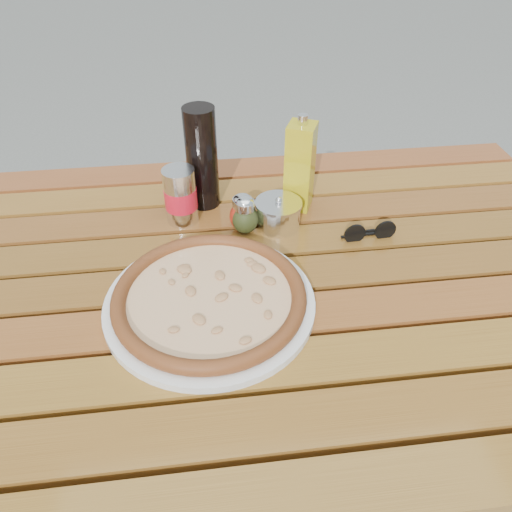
{
  "coord_description": "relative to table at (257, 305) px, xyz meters",
  "views": [
    {
      "loc": [
        -0.09,
        -0.68,
        1.36
      ],
      "look_at": [
        0.0,
        0.02,
        0.78
      ],
      "focal_mm": 35.0,
      "sensor_mm": 36.0,
      "label": 1
    }
  ],
  "objects": [
    {
      "name": "sunglasses",
      "position": [
        0.24,
        0.08,
        0.09
      ],
      "size": [
        0.11,
        0.03,
        0.04
      ],
      "rotation": [
        0.0,
        0.0,
        0.06
      ],
      "color": "black",
      "rests_on": "table"
    },
    {
      "name": "pepper_shaker",
      "position": [
        -0.01,
        0.15,
        0.11
      ],
      "size": [
        0.06,
        0.06,
        0.08
      ],
      "rotation": [
        0.0,
        0.0,
        0.23
      ],
      "color": "red",
      "rests_on": "table"
    },
    {
      "name": "parmesan_tin",
      "position": [
        0.06,
        0.15,
        0.11
      ],
      "size": [
        0.12,
        0.12,
        0.07
      ],
      "rotation": [
        0.0,
        0.0,
        0.32
      ],
      "color": "white",
      "rests_on": "table"
    },
    {
      "name": "table",
      "position": [
        0.0,
        0.0,
        0.0
      ],
      "size": [
        1.4,
        0.9,
        0.75
      ],
      "color": "#361C0C",
      "rests_on": "ground"
    },
    {
      "name": "pizza",
      "position": [
        -0.09,
        -0.07,
        0.1
      ],
      "size": [
        0.38,
        0.38,
        0.03
      ],
      "rotation": [
        0.0,
        0.0,
        0.16
      ],
      "color": "#FFE5B6",
      "rests_on": "plate"
    },
    {
      "name": "oregano_shaker",
      "position": [
        -0.01,
        0.14,
        0.11
      ],
      "size": [
        0.06,
        0.06,
        0.08
      ],
      "rotation": [
        0.0,
        0.0,
        0.13
      ],
      "color": "#333A17",
      "rests_on": "table"
    },
    {
      "name": "soda_can",
      "position": [
        -0.13,
        0.2,
        0.13
      ],
      "size": [
        0.07,
        0.07,
        0.12
      ],
      "rotation": [
        0.0,
        0.0,
        -0.1
      ],
      "color": "silver",
      "rests_on": "table"
    },
    {
      "name": "olive_oil_cruet",
      "position": [
        0.12,
        0.22,
        0.17
      ],
      "size": [
        0.07,
        0.07,
        0.21
      ],
      "rotation": [
        0.0,
        0.0,
        -0.43
      ],
      "color": "#AF9E12",
      "rests_on": "table"
    },
    {
      "name": "ground",
      "position": [
        0.0,
        0.0,
        -0.67
      ],
      "size": [
        60.0,
        60.0,
        0.0
      ],
      "primitive_type": "plane",
      "color": "#64645F",
      "rests_on": "ground"
    },
    {
      "name": "dark_bottle",
      "position": [
        -0.08,
        0.26,
        0.19
      ],
      "size": [
        0.08,
        0.08,
        0.22
      ],
      "primitive_type": "cylinder",
      "rotation": [
        0.0,
        0.0,
        0.31
      ],
      "color": "black",
      "rests_on": "table"
    },
    {
      "name": "plate",
      "position": [
        -0.09,
        -0.07,
        0.08
      ],
      "size": [
        0.43,
        0.43,
        0.01
      ],
      "primitive_type": "cylinder",
      "rotation": [
        0.0,
        0.0,
        0.23
      ],
      "color": "white",
      "rests_on": "table"
    }
  ]
}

